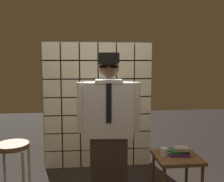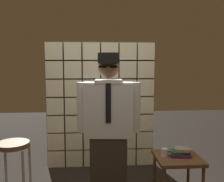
{
  "view_description": "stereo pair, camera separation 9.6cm",
  "coord_description": "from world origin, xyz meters",
  "px_view_note": "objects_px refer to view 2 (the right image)",
  "views": [
    {
      "loc": [
        -0.2,
        -2.45,
        1.66
      ],
      "look_at": [
        0.09,
        0.32,
        1.35
      ],
      "focal_mm": 40.77,
      "sensor_mm": 36.0,
      "label": 1
    },
    {
      "loc": [
        -0.1,
        -2.46,
        1.66
      ],
      "look_at": [
        0.09,
        0.32,
        1.35
      ],
      "focal_mm": 40.77,
      "sensor_mm": 36.0,
      "label": 2
    }
  ],
  "objects_px": {
    "coffee_mug": "(165,152)",
    "book_stack": "(180,152)",
    "side_table": "(178,163)",
    "standing_person": "(109,130)",
    "bar_stool": "(14,162)"
  },
  "relations": [
    {
      "from": "coffee_mug",
      "to": "book_stack",
      "type": "bearing_deg",
      "value": -0.39
    },
    {
      "from": "side_table",
      "to": "standing_person",
      "type": "bearing_deg",
      "value": -174.5
    },
    {
      "from": "standing_person",
      "to": "coffee_mug",
      "type": "height_order",
      "value": "standing_person"
    },
    {
      "from": "standing_person",
      "to": "coffee_mug",
      "type": "relative_size",
      "value": 13.99
    },
    {
      "from": "bar_stool",
      "to": "book_stack",
      "type": "relative_size",
      "value": 3.39
    },
    {
      "from": "bar_stool",
      "to": "coffee_mug",
      "type": "xyz_separation_m",
      "value": [
        1.69,
        0.16,
        -0.0
      ]
    },
    {
      "from": "side_table",
      "to": "book_stack",
      "type": "bearing_deg",
      "value": 16.43
    },
    {
      "from": "standing_person",
      "to": "coffee_mug",
      "type": "bearing_deg",
      "value": 12.76
    },
    {
      "from": "coffee_mug",
      "to": "bar_stool",
      "type": "bearing_deg",
      "value": -174.67
    },
    {
      "from": "book_stack",
      "to": "coffee_mug",
      "type": "bearing_deg",
      "value": 179.61
    },
    {
      "from": "standing_person",
      "to": "side_table",
      "type": "xyz_separation_m",
      "value": [
        0.82,
        0.08,
        -0.43
      ]
    },
    {
      "from": "bar_stool",
      "to": "side_table",
      "type": "relative_size",
      "value": 1.46
    },
    {
      "from": "book_stack",
      "to": "bar_stool",
      "type": "bearing_deg",
      "value": -175.24
    },
    {
      "from": "bar_stool",
      "to": "coffee_mug",
      "type": "distance_m",
      "value": 1.69
    },
    {
      "from": "side_table",
      "to": "coffee_mug",
      "type": "height_order",
      "value": "coffee_mug"
    }
  ]
}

